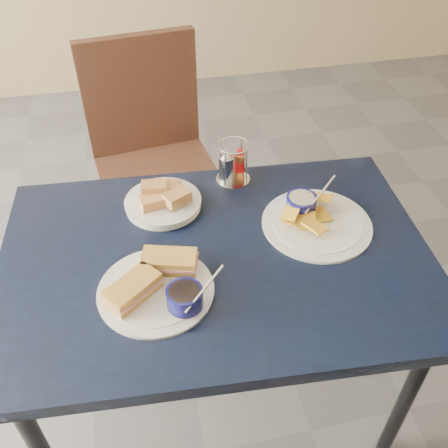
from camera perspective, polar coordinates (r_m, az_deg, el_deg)
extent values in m
plane|color=#55555A|center=(2.01, -3.77, -16.70)|extent=(6.00, 6.00, 0.00)
cube|color=black|center=(1.37, -0.87, -4.07)|extent=(1.23, 0.86, 0.04)
cylinder|color=black|center=(1.65, 20.22, -17.94)|extent=(0.04, 0.04, 0.71)
cylinder|color=black|center=(1.88, -18.30, -7.55)|extent=(0.04, 0.04, 0.71)
cylinder|color=black|center=(1.97, 11.96, -2.94)|extent=(0.04, 0.04, 0.71)
cube|color=black|center=(2.11, -7.50, 5.55)|extent=(0.52, 0.50, 0.04)
cylinder|color=black|center=(2.13, -11.42, -3.44)|extent=(0.04, 0.04, 0.46)
cylinder|color=black|center=(2.15, -1.32, -1.96)|extent=(0.04, 0.04, 0.46)
cylinder|color=black|center=(2.40, -11.99, 2.51)|extent=(0.04, 0.04, 0.46)
cylinder|color=black|center=(2.42, -3.00, 3.79)|extent=(0.04, 0.04, 0.46)
cube|color=black|center=(2.14, -8.80, 14.50)|extent=(0.47, 0.10, 0.49)
cylinder|color=white|center=(1.28, -7.79, -7.53)|extent=(0.29, 0.29, 0.01)
cylinder|color=white|center=(1.27, -7.81, -7.37)|extent=(0.24, 0.24, 0.00)
cube|color=gold|center=(1.25, -10.38, -7.35)|extent=(0.15, 0.14, 0.04)
cube|color=#DB9686|center=(1.25, -10.35, -7.48)|extent=(0.16, 0.15, 0.01)
cube|color=gold|center=(1.30, -6.26, -4.26)|extent=(0.15, 0.11, 0.04)
cube|color=#DB9686|center=(1.30, -6.25, -4.40)|extent=(0.16, 0.11, 0.01)
cylinder|color=#0B0B3C|center=(1.21, -4.50, -8.37)|extent=(0.09, 0.09, 0.05)
cylinder|color=black|center=(1.20, -4.54, -7.88)|extent=(0.08, 0.08, 0.01)
cylinder|color=silver|center=(1.17, -2.27, -7.42)|extent=(0.11, 0.07, 0.08)
cylinder|color=white|center=(1.47, 10.54, 0.02)|extent=(0.32, 0.32, 0.01)
cylinder|color=white|center=(1.46, 10.57, 0.18)|extent=(0.26, 0.26, 0.00)
cube|color=gold|center=(1.48, 11.05, 0.97)|extent=(0.05, 0.07, 0.01)
cube|color=gold|center=(1.44, 9.47, 0.10)|extent=(0.06, 0.08, 0.03)
cube|color=gold|center=(1.44, 7.98, 0.60)|extent=(0.08, 0.08, 0.02)
cube|color=gold|center=(1.49, 9.56, 2.28)|extent=(0.05, 0.07, 0.02)
cube|color=gold|center=(1.41, 10.37, -0.34)|extent=(0.07, 0.08, 0.01)
cube|color=gold|center=(1.44, 7.63, 1.06)|extent=(0.07, 0.08, 0.02)
cube|color=gold|center=(1.50, 11.02, 2.83)|extent=(0.08, 0.07, 0.02)
cylinder|color=#0B0B3C|center=(1.48, 8.81, 2.29)|extent=(0.09, 0.09, 0.05)
cylinder|color=beige|center=(1.47, 8.87, 2.77)|extent=(0.08, 0.08, 0.01)
cylinder|color=silver|center=(1.45, 10.91, 3.34)|extent=(0.11, 0.07, 0.08)
cylinder|color=white|center=(1.51, -6.96, 2.29)|extent=(0.23, 0.23, 0.02)
cylinder|color=white|center=(1.51, -6.99, 2.59)|extent=(0.19, 0.19, 0.00)
cube|color=tan|center=(1.48, -8.10, 2.52)|extent=(0.08, 0.06, 0.03)
cube|color=tan|center=(1.52, -6.46, 4.13)|extent=(0.09, 0.07, 0.03)
cube|color=tan|center=(1.47, -5.40, 3.03)|extent=(0.09, 0.08, 0.03)
cube|color=tan|center=(1.50, -7.96, 4.05)|extent=(0.08, 0.06, 0.03)
cylinder|color=silver|center=(1.61, 1.03, 5.16)|extent=(0.11, 0.11, 0.01)
cylinder|color=silver|center=(1.61, 1.97, 7.97)|extent=(0.01, 0.01, 0.13)
cylinder|color=silver|center=(1.59, -0.42, 7.68)|extent=(0.01, 0.01, 0.13)
cylinder|color=silver|center=(1.54, 0.11, 6.30)|extent=(0.01, 0.01, 0.13)
cylinder|color=silver|center=(1.55, 2.58, 6.60)|extent=(0.01, 0.01, 0.13)
torus|color=silver|center=(1.54, 1.09, 8.99)|extent=(0.10, 0.10, 0.00)
cylinder|color=silver|center=(1.58, 0.27, 6.38)|extent=(0.05, 0.05, 0.08)
cone|color=silver|center=(1.55, 0.28, 7.99)|extent=(0.04, 0.04, 0.02)
cylinder|color=brown|center=(1.59, 1.79, 6.68)|extent=(0.03, 0.03, 0.08)
cylinder|color=#B20A0B|center=(1.59, 1.79, 6.68)|extent=(0.03, 0.03, 0.03)
cylinder|color=#B20A0B|center=(1.57, 1.82, 8.22)|extent=(0.02, 0.02, 0.02)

